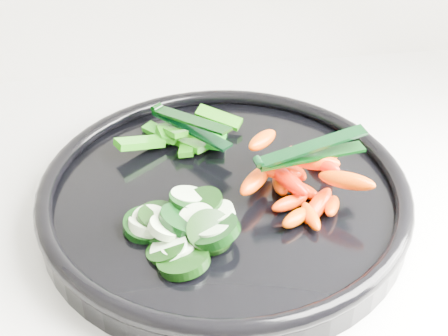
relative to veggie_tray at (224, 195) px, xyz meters
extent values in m
cube|color=silver|center=(0.23, 0.02, -0.04)|extent=(2.02, 0.62, 0.03)
cylinder|color=black|center=(0.00, 0.00, -0.01)|extent=(0.43, 0.43, 0.02)
torus|color=black|center=(0.00, 0.00, 0.01)|extent=(0.44, 0.44, 0.02)
cylinder|color=black|center=(-0.06, -0.08, 0.01)|extent=(0.04, 0.04, 0.02)
cylinder|color=beige|center=(-0.06, -0.08, 0.01)|extent=(0.05, 0.05, 0.02)
cylinder|color=black|center=(-0.07, -0.04, 0.01)|extent=(0.06, 0.06, 0.03)
cylinder|color=beige|center=(-0.08, -0.04, 0.01)|extent=(0.05, 0.05, 0.03)
cylinder|color=black|center=(-0.05, -0.09, 0.01)|extent=(0.05, 0.05, 0.02)
cylinder|color=#D7F4C3|center=(-0.05, -0.08, 0.01)|extent=(0.04, 0.04, 0.02)
cylinder|color=black|center=(-0.04, -0.04, 0.01)|extent=(0.05, 0.05, 0.02)
cylinder|color=beige|center=(-0.04, -0.03, 0.01)|extent=(0.04, 0.03, 0.02)
cylinder|color=black|center=(-0.07, -0.03, 0.01)|extent=(0.06, 0.06, 0.01)
cylinder|color=#CDEDBD|center=(-0.08, -0.04, 0.01)|extent=(0.04, 0.04, 0.01)
cylinder|color=black|center=(-0.08, -0.04, 0.01)|extent=(0.06, 0.06, 0.02)
cylinder|color=beige|center=(-0.08, -0.04, 0.01)|extent=(0.05, 0.05, 0.02)
cylinder|color=black|center=(-0.06, -0.05, 0.01)|extent=(0.06, 0.06, 0.03)
cylinder|color=beige|center=(-0.08, -0.05, 0.01)|extent=(0.04, 0.04, 0.02)
cylinder|color=black|center=(-0.02, -0.07, 0.02)|extent=(0.07, 0.07, 0.03)
cylinder|color=beige|center=(-0.02, -0.07, 0.02)|extent=(0.04, 0.04, 0.02)
cylinder|color=black|center=(-0.04, -0.03, 0.02)|extent=(0.06, 0.06, 0.02)
cylinder|color=beige|center=(-0.04, -0.02, 0.02)|extent=(0.05, 0.05, 0.02)
cylinder|color=black|center=(-0.05, -0.05, 0.02)|extent=(0.05, 0.05, 0.03)
cylinder|color=#DAEDBD|center=(-0.06, -0.06, 0.02)|extent=(0.04, 0.04, 0.02)
cylinder|color=black|center=(-0.02, -0.07, 0.02)|extent=(0.06, 0.06, 0.03)
cylinder|color=beige|center=(-0.03, -0.06, 0.02)|extent=(0.04, 0.04, 0.03)
cylinder|color=black|center=(-0.03, -0.03, 0.02)|extent=(0.05, 0.05, 0.02)
cylinder|color=beige|center=(-0.01, -0.05, 0.02)|extent=(0.04, 0.04, 0.02)
ellipsoid|color=#FF4000|center=(0.08, -0.04, 0.01)|extent=(0.05, 0.05, 0.03)
ellipsoid|color=#E63E00|center=(0.06, -0.04, 0.01)|extent=(0.05, 0.03, 0.02)
ellipsoid|color=#FF4900|center=(0.07, -0.06, 0.01)|extent=(0.02, 0.04, 0.01)
ellipsoid|color=#EC3100|center=(0.08, 0.01, 0.01)|extent=(0.03, 0.04, 0.02)
ellipsoid|color=#DD5900|center=(0.10, -0.05, 0.01)|extent=(0.03, 0.04, 0.02)
ellipsoid|color=#ED2600|center=(0.06, 0.00, 0.01)|extent=(0.02, 0.05, 0.02)
ellipsoid|color=#DD4F00|center=(0.06, -0.06, 0.01)|extent=(0.04, 0.04, 0.02)
ellipsoid|color=#FF1200|center=(0.07, -0.02, 0.01)|extent=(0.05, 0.04, 0.02)
ellipsoid|color=#FF5F00|center=(0.11, 0.03, 0.01)|extent=(0.03, 0.05, 0.02)
ellipsoid|color=#FF2000|center=(0.08, 0.03, 0.01)|extent=(0.03, 0.04, 0.02)
ellipsoid|color=#EA2C00|center=(0.03, -0.01, 0.03)|extent=(0.05, 0.06, 0.02)
ellipsoid|color=#F22900|center=(0.11, 0.01, 0.03)|extent=(0.04, 0.05, 0.03)
ellipsoid|color=#EF0C00|center=(0.06, -0.02, 0.03)|extent=(0.04, 0.06, 0.02)
ellipsoid|color=red|center=(0.06, -0.01, 0.03)|extent=(0.04, 0.01, 0.02)
ellipsoid|color=#FF1B00|center=(0.10, -0.02, 0.04)|extent=(0.03, 0.04, 0.02)
ellipsoid|color=#DD5300|center=(0.05, 0.03, 0.04)|extent=(0.04, 0.05, 0.02)
ellipsoid|color=#F84A00|center=(0.09, -0.01, 0.04)|extent=(0.05, 0.04, 0.02)
ellipsoid|color=#DF4F00|center=(0.11, -0.05, 0.04)|extent=(0.06, 0.05, 0.03)
cube|color=#0B690A|center=(-0.03, 0.08, 0.01)|extent=(0.03, 0.05, 0.02)
cube|color=#0B6009|center=(-0.03, 0.10, 0.01)|extent=(0.06, 0.04, 0.03)
cube|color=#0A7210|center=(0.01, 0.09, 0.01)|extent=(0.03, 0.06, 0.02)
cube|color=#10730A|center=(-0.03, 0.09, 0.01)|extent=(0.04, 0.05, 0.01)
cube|color=#126609|center=(-0.03, 0.10, 0.01)|extent=(0.07, 0.03, 0.02)
cube|color=#0A6F0D|center=(-0.06, 0.11, 0.01)|extent=(0.04, 0.04, 0.01)
cube|color=#206C0A|center=(-0.04, 0.11, 0.01)|extent=(0.04, 0.05, 0.02)
cube|color=#1B6309|center=(-0.04, 0.10, 0.02)|extent=(0.03, 0.05, 0.02)
cube|color=#0D6F0A|center=(-0.08, 0.08, 0.02)|extent=(0.06, 0.04, 0.02)
cube|color=#1C740B|center=(0.01, 0.12, 0.02)|extent=(0.05, 0.04, 0.02)
cylinder|color=black|center=(0.03, -0.02, 0.05)|extent=(0.01, 0.01, 0.01)
cube|color=black|center=(0.08, -0.01, 0.05)|extent=(0.11, 0.03, 0.00)
cube|color=black|center=(0.08, -0.01, 0.06)|extent=(0.11, 0.03, 0.02)
cylinder|color=black|center=(-0.06, 0.13, 0.03)|extent=(0.01, 0.01, 0.01)
cube|color=black|center=(-0.02, 0.09, 0.02)|extent=(0.08, 0.10, 0.00)
cube|color=black|center=(-0.02, 0.09, 0.04)|extent=(0.08, 0.10, 0.02)
camera|label=1|loc=(-0.08, -0.48, 0.40)|focal=50.00mm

